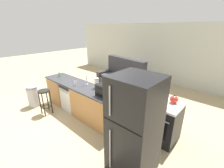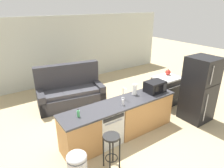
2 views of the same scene
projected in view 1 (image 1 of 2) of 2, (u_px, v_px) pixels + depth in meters
The scene contains 15 objects.
ground_plane at pixel (79, 111), 4.62m from camera, with size 24.00×24.00×0.00m, color tan.
wall_back at pixel (156, 53), 6.88m from camera, with size 10.00×0.06×2.60m.
kitchen_counter at pixel (83, 101), 4.32m from camera, with size 2.94×0.66×0.90m.
dishwasher at pixel (73, 96), 4.62m from camera, with size 0.58×0.61×0.84m.
stove_range at pixel (161, 120), 3.36m from camera, with size 0.76×0.68×0.90m.
refrigerator at pixel (134, 127), 2.45m from camera, with size 0.72×0.73×1.76m.
microwave at pixel (108, 90), 3.47m from camera, with size 0.50×0.37×0.28m.
sink_faucet at pixel (86, 81), 4.13m from camera, with size 0.07×0.17×0.30m.
paper_towel_roll at pixel (96, 83), 3.92m from camera, with size 0.14×0.14×0.28m.
soap_bottle at pixel (75, 83), 4.11m from camera, with size 0.06×0.06×0.18m.
dish_soap_bottle at pixel (59, 75), 4.84m from camera, with size 0.06×0.06×0.18m.
kettle at pixel (174, 99), 3.16m from camera, with size 0.21×0.17×0.19m.
bar_stool at pixel (45, 97), 4.30m from camera, with size 0.32×0.32×0.74m.
trash_bin at pixel (33, 95), 4.78m from camera, with size 0.35×0.35×0.74m.
couch at pixel (121, 80), 6.13m from camera, with size 2.12×1.22×1.27m.
Camera 1 is at (3.45, -2.31, 2.41)m, focal length 24.00 mm.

